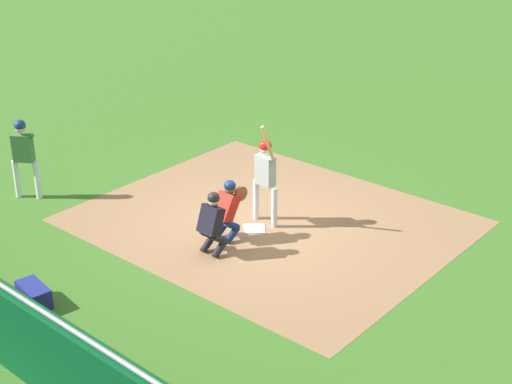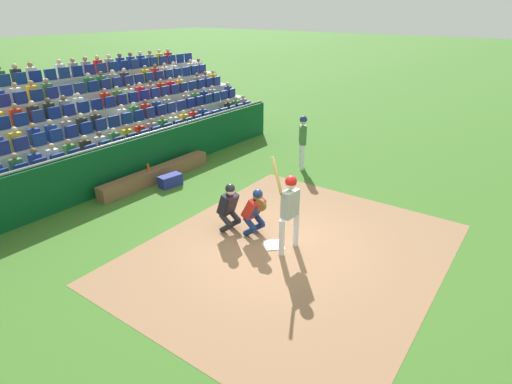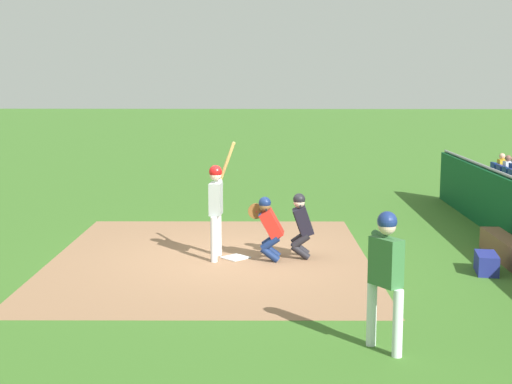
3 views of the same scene
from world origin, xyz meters
The scene contains 9 objects.
ground_plane centered at (0.00, 0.00, 0.00)m, with size 160.00×160.00×0.00m, color #396824.
infield_dirt_patch centered at (0.00, 0.50, 0.00)m, with size 7.45×6.17×0.01m, color #90694A.
home_plate_marker centered at (0.00, 0.00, 0.02)m, with size 0.44×0.44×0.02m, color white.
batter_at_plate centered at (-0.03, 0.37, 1.16)m, with size 0.68×0.51×2.29m.
catcher_crouching centered at (-0.12, -0.65, 0.71)m, with size 0.48×0.71×1.27m.
home_plate_umpire centered at (0.08, -1.29, 0.71)m, with size 0.46×0.46×1.30m.
water_bottle_on_bench centered at (-0.70, -5.27, 0.56)m, with size 0.07×0.07×0.23m, color #DA4916.
equipment_duffel_bag centered at (-0.98, -4.62, 0.18)m, with size 0.71×0.36×0.36m, color navy.
on_deck_batter centered at (-4.84, -2.17, 1.13)m, with size 0.57×0.46×1.83m.
Camera 1 is at (9.40, -10.57, 7.28)m, focal length 54.12 mm.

